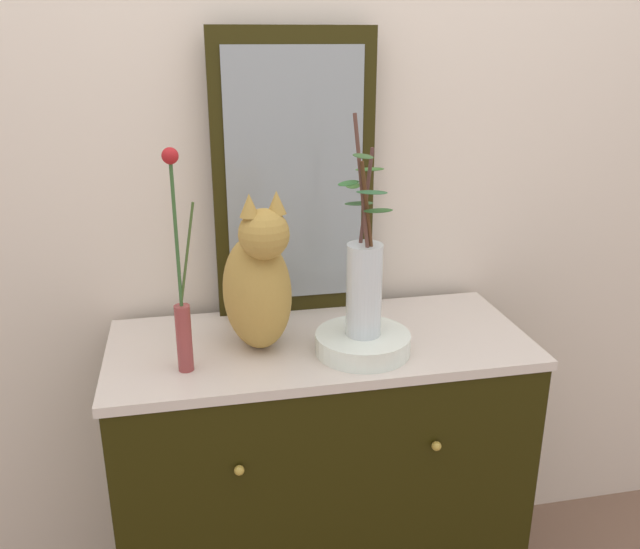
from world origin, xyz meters
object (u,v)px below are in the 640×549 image
mirror_leaning (294,177)px  vase_glass_clear (364,282)px  vase_slim_green (182,303)px  cat_sitting (258,283)px  bowl_porcelain (363,343)px  sideboard (320,481)px

mirror_leaning → vase_glass_clear: bearing=-69.1°
vase_slim_green → vase_glass_clear: vase_glass_clear is taller
cat_sitting → bowl_porcelain: size_ratio=1.74×
vase_slim_green → bowl_porcelain: vase_slim_green is taller
sideboard → cat_sitting: 0.63m
sideboard → bowl_porcelain: size_ratio=4.58×
vase_slim_green → bowl_porcelain: size_ratio=2.21×
vase_slim_green → vase_glass_clear: bearing=1.0°
bowl_porcelain → mirror_leaning: bearing=111.0°
mirror_leaning → vase_glass_clear: (0.12, -0.30, -0.20)m
sideboard → mirror_leaning: size_ratio=1.41×
cat_sitting → vase_slim_green: (-0.18, -0.09, 0.00)m
mirror_leaning → cat_sitting: size_ratio=1.87×
vase_slim_green → bowl_porcelain: bearing=1.0°
sideboard → vase_slim_green: (-0.34, -0.10, 0.61)m
cat_sitting → vase_slim_green: bearing=-154.0°
vase_slim_green → vase_glass_clear: size_ratio=0.98×
vase_slim_green → mirror_leaning: bearing=44.7°
mirror_leaning → vase_slim_green: size_ratio=1.47×
sideboard → vase_glass_clear: bearing=-45.2°
mirror_leaning → vase_slim_green: mirror_leaning is taller
vase_slim_green → bowl_porcelain: 0.46m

